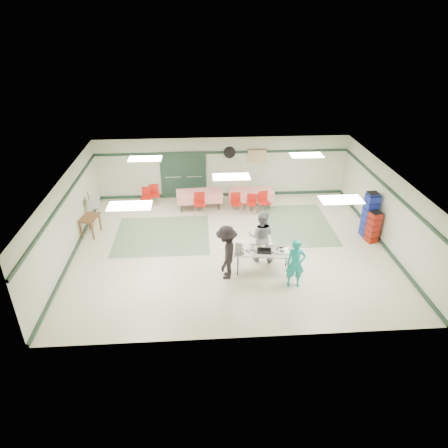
{
  "coord_description": "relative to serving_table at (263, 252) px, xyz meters",
  "views": [
    {
      "loc": [
        -1.05,
        -12.16,
        7.47
      ],
      "look_at": [
        -0.26,
        -0.3,
        1.1
      ],
      "focal_mm": 32.0,
      "sensor_mm": 36.0,
      "label": 1
    }
  ],
  "objects": [
    {
      "name": "wall_front",
      "position": [
        -0.9,
        -2.95,
        0.63
      ],
      "size": [
        11.0,
        0.0,
        11.0
      ],
      "primitive_type": "plane",
      "rotation": [
        -1.57,
        0.0,
        0.0
      ],
      "color": "beige",
      "rests_on": "floor"
    },
    {
      "name": "volunteer_grey",
      "position": [
        0.03,
        0.67,
        0.19
      ],
      "size": [
        1.0,
        0.85,
        1.82
      ],
      "primitive_type": "imported",
      "rotation": [
        0.0,
        0.0,
        2.93
      ],
      "color": "gray",
      "rests_on": "floor"
    },
    {
      "name": "sheet_tray_left",
      "position": [
        -0.58,
        -0.14,
        0.06
      ],
      "size": [
        0.62,
        0.5,
        0.02
      ],
      "primitive_type": "cube",
      "rotation": [
        0.0,
        0.0,
        -0.13
      ],
      "color": "silver",
      "rests_on": "serving_table"
    },
    {
      "name": "door_frame",
      "position": [
        -2.63,
        5.97,
        0.33
      ],
      "size": [
        2.0,
        0.03,
        2.15
      ],
      "primitive_type": "cube",
      "color": "#1D3526",
      "rests_on": "floor"
    },
    {
      "name": "chair_c",
      "position": [
        0.7,
        4.25,
        -0.16
      ],
      "size": [
        0.53,
        0.53,
        0.91
      ],
      "rotation": [
        0.0,
        0.0,
        0.3
      ],
      "color": "red",
      "rests_on": "floor"
    },
    {
      "name": "baking_pan",
      "position": [
        0.02,
        -0.07,
        0.08
      ],
      "size": [
        0.48,
        0.34,
        0.08
      ],
      "primitive_type": "cube",
      "rotation": [
        0.0,
        0.0,
        -0.13
      ],
      "color": "black",
      "rests_on": "serving_table"
    },
    {
      "name": "trim_right",
      "position": [
        4.57,
        1.55,
        1.33
      ],
      "size": [
        0.06,
        9.0,
        0.1
      ],
      "primitive_type": "cube",
      "rotation": [
        0.0,
        0.0,
        1.57
      ],
      "color": "#1D3526",
      "rests_on": "wall_back"
    },
    {
      "name": "foam_box_stack",
      "position": [
        -0.77,
        0.0,
        0.23
      ],
      "size": [
        0.26,
        0.24,
        0.38
      ],
      "primitive_type": "cube",
      "rotation": [
        0.0,
        0.0,
        -0.13
      ],
      "color": "white",
      "rests_on": "serving_table"
    },
    {
      "name": "crate_stack_red",
      "position": [
        4.25,
        1.59,
        -0.12
      ],
      "size": [
        0.45,
        0.45,
        1.19
      ],
      "primitive_type": "cube",
      "rotation": [
        0.0,
        0.0,
        0.25
      ],
      "color": "maroon",
      "rests_on": "floor"
    },
    {
      "name": "ceiling",
      "position": [
        -0.9,
        1.55,
        1.98
      ],
      "size": [
        11.0,
        11.0,
        0.0
      ],
      "primitive_type": "plane",
      "rotation": [
        3.14,
        0.0,
        0.0
      ],
      "color": "white",
      "rests_on": "wall_back"
    },
    {
      "name": "baseboard_back",
      "position": [
        -0.9,
        6.02,
        -0.66
      ],
      "size": [
        11.0,
        0.06,
        0.12
      ],
      "primitive_type": "cube",
      "color": "#1D3526",
      "rests_on": "floor"
    },
    {
      "name": "chair_d",
      "position": [
        -1.96,
        4.25,
        -0.14
      ],
      "size": [
        0.45,
        0.45,
        0.94
      ],
      "rotation": [
        0.0,
        0.0,
        0.03
      ],
      "color": "red",
      "rests_on": "floor"
    },
    {
      "name": "trim_left",
      "position": [
        -6.37,
        1.55,
        1.33
      ],
      "size": [
        0.06,
        9.0,
        0.1
      ],
      "primitive_type": "cube",
      "rotation": [
        0.0,
        0.0,
        1.57
      ],
      "color": "#1D3526",
      "rests_on": "wall_back"
    },
    {
      "name": "wall_right",
      "position": [
        4.6,
        1.55,
        0.63
      ],
      "size": [
        0.0,
        9.0,
        9.0
      ],
      "primitive_type": "plane",
      "rotation": [
        1.57,
        0.0,
        -1.57
      ],
      "color": "beige",
      "rests_on": "floor"
    },
    {
      "name": "crate_stack_blue_a",
      "position": [
        4.25,
        2.04,
        0.12
      ],
      "size": [
        0.46,
        0.46,
        1.67
      ],
      "primitive_type": "cube",
      "rotation": [
        0.0,
        0.0,
        0.07
      ],
      "color": "navy",
      "rests_on": "floor"
    },
    {
      "name": "wall_back",
      "position": [
        -0.9,
        6.05,
        0.63
      ],
      "size": [
        11.0,
        0.0,
        11.0
      ],
      "primitive_type": "plane",
      "rotation": [
        1.57,
        0.0,
        0.0
      ],
      "color": "beige",
      "rests_on": "floor"
    },
    {
      "name": "sheet_tray_mid",
      "position": [
        -0.1,
        0.15,
        0.06
      ],
      "size": [
        0.62,
        0.5,
        0.02
      ],
      "primitive_type": "cube",
      "rotation": [
        0.0,
        0.0,
        -0.13
      ],
      "color": "silver",
      "rests_on": "serving_table"
    },
    {
      "name": "serving_table",
      "position": [
        0.0,
        0.0,
        0.0
      ],
      "size": [
        1.9,
        0.96,
        0.76
      ],
      "rotation": [
        0.0,
        0.0,
        -0.13
      ],
      "color": "#B1B0AC",
      "rests_on": "floor"
    },
    {
      "name": "wall_fan",
      "position": [
        -0.6,
        5.99,
        1.33
      ],
      "size": [
        0.5,
        0.1,
        0.5
      ],
      "primitive_type": "cylinder",
      "rotation": [
        1.57,
        0.0,
        0.0
      ],
      "color": "black",
      "rests_on": "wall_back"
    },
    {
      "name": "baseboard_right",
      "position": [
        4.57,
        1.55,
        -0.66
      ],
      "size": [
        0.06,
        9.0,
        0.12
      ],
      "primitive_type": "cube",
      "rotation": [
        0.0,
        0.0,
        1.57
      ],
      "color": "#1D3526",
      "rests_on": "floor"
    },
    {
      "name": "chair_loose_b",
      "position": [
        -4.21,
        5.1,
        -0.18
      ],
      "size": [
        0.45,
        0.45,
        0.87
      ],
      "rotation": [
        0.0,
        0.0,
        -0.12
      ],
      "color": "red",
      "rests_on": "floor"
    },
    {
      "name": "dining_table_a",
      "position": [
        0.24,
        4.81,
        -0.15
      ],
      "size": [
        1.88,
        0.86,
        0.77
      ],
      "rotation": [
        0.0,
        0.0,
        -0.02
      ],
      "color": "red",
      "rests_on": "floor"
    },
    {
      "name": "floor",
      "position": [
        -0.9,
        1.55,
        -0.72
      ],
      "size": [
        11.0,
        11.0,
        0.0
      ],
      "primitive_type": "plane",
      "color": "beige",
      "rests_on": "ground"
    },
    {
      "name": "broom",
      "position": [
        -6.13,
        3.49,
        0.05
      ],
      "size": [
        0.04,
        0.24,
        1.46
      ],
      "primitive_type": "cylinder",
      "rotation": [
        0.14,
        0.0,
        0.06
      ],
      "color": "brown",
      "rests_on": "floor"
    },
    {
      "name": "chair_b",
      "position": [
        -0.46,
        4.25,
        -0.17
      ],
      "size": [
        0.48,
        0.48,
        0.88
      ],
      "rotation": [
        0.0,
        0.0,
        0.18
      ],
      "color": "red",
      "rests_on": "floor"
    },
    {
      "name": "printer_table",
      "position": [
        -6.05,
        2.78,
        -0.08
      ],
      "size": [
        0.7,
        0.94,
        0.74
      ],
      "rotation": [
        0.0,
        0.0,
        -0.19
      ],
      "color": "brown",
      "rests_on": "floor"
    },
    {
      "name": "chair_loose_a",
      "position": [
        -3.9,
        5.3,
        -0.16
      ],
      "size": [
        0.5,
        0.5,
        0.91
      ],
      "rotation": [
        0.0,
        0.0,
        0.2
      ],
      "color": "red",
      "rests_on": "floor"
    },
    {
      "name": "green_patch_b",
      "position": [
        1.9,
        3.05,
        -0.71
      ],
      "size": [
        2.5,
        3.5,
        0.01
      ],
      "primitive_type": "cube",
      "color": "slate",
      "rests_on": "floor"
    },
    {
      "name": "crate_stack_blue_b",
      "position": [
        4.25,
        2.06,
        0.15
      ],
      "size": [
        0.39,
        0.39,
        1.74
      ],
      "primitive_type": "cube",
      "rotation": [
        0.0,
        0.0,
        0.03
      ],
      "color": "navy",
      "rests_on": "floor"
    },
    {
      "name": "double_door_right",
      "position": [
        -2.15,
        5.99,
        0.33
      ],
      "size": [
        0.9,
        0.06,
        2.1
      ],
      "primitive_type": "cube",
      "color": "gray",
      "rests_on": "floor"
    },
    {
      "name": "volunteer_dark",
      "position": [
        -1.17,
        -0.24,
        0.18
      ],
      "size": [
        0.89,
        1.27,
        1.79
      ],
      "primitive_type": "imported",
      "rotation": [
        0.0,
        0.0,
        -1.78
      ],
      "color": "black",
      "rests_on": "floor"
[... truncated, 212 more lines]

